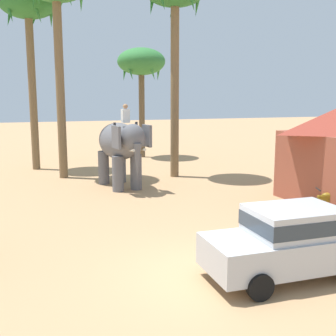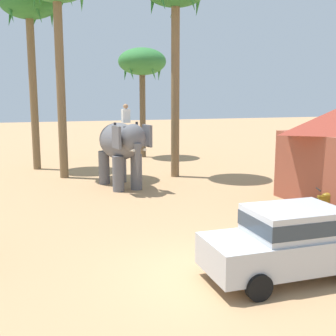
% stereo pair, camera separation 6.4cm
% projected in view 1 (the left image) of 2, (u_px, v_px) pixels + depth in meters
% --- Properties ---
extents(ground_plane, '(120.00, 120.00, 0.00)m').
position_uv_depth(ground_plane, '(213.00, 273.00, 10.55)').
color(ground_plane, tan).
extents(car_sedan_foreground, '(4.12, 1.92, 1.70)m').
position_uv_depth(car_sedan_foreground, '(291.00, 239.00, 10.21)').
color(car_sedan_foreground, '#B7BABF').
rests_on(car_sedan_foreground, ground).
extents(elephant_with_mahout, '(2.20, 4.00, 3.88)m').
position_uv_depth(elephant_with_mahout, '(121.00, 145.00, 19.83)').
color(elephant_with_mahout, slate).
rests_on(elephant_with_mahout, ground).
extents(motorcycle_end_of_row, '(1.73, 0.79, 0.94)m').
position_uv_depth(motorcycle_end_of_row, '(332.00, 202.00, 15.64)').
color(motorcycle_end_of_row, black).
rests_on(motorcycle_end_of_row, ground).
extents(palm_tree_behind_elephant, '(3.20, 3.20, 7.33)m').
position_uv_depth(palm_tree_behind_elephant, '(141.00, 64.00, 28.78)').
color(palm_tree_behind_elephant, brown).
rests_on(palm_tree_behind_elephant, ground).
extents(palm_tree_left_of_road, '(3.20, 3.20, 10.15)m').
position_uv_depth(palm_tree_left_of_road, '(28.00, 9.00, 23.55)').
color(palm_tree_left_of_road, brown).
rests_on(palm_tree_left_of_road, ground).
extents(signboard_yellow, '(1.00, 0.10, 2.40)m').
position_uv_depth(signboard_yellow, '(304.00, 154.00, 19.03)').
color(signboard_yellow, '#4C4C51').
rests_on(signboard_yellow, ground).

